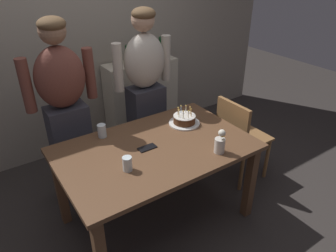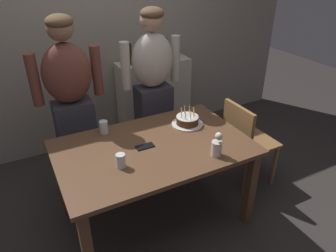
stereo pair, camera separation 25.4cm
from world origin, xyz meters
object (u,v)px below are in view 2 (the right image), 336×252
at_px(water_glass_near, 121,161).
at_px(person_woman_cardigan, 153,91).
at_px(flower_vase, 217,146).
at_px(dining_chair, 244,138).
at_px(cell_phone, 145,146).
at_px(birthday_cake, 187,121).
at_px(person_man_bearded, 72,107).
at_px(water_glass_far, 104,127).

bearing_deg(water_glass_near, person_woman_cardigan, 52.72).
relative_size(flower_vase, dining_chair, 0.22).
bearing_deg(water_glass_near, cell_phone, 32.70).
bearing_deg(cell_phone, birthday_cake, 18.26).
bearing_deg(person_man_bearded, dining_chair, 154.15).
height_order(water_glass_near, dining_chair, dining_chair).
height_order(person_woman_cardigan, dining_chair, person_woman_cardigan).
relative_size(water_glass_near, person_woman_cardigan, 0.06).
distance_m(cell_phone, person_man_bearded, 0.81).
height_order(water_glass_far, person_man_bearded, person_man_bearded).
bearing_deg(cell_phone, person_man_bearded, 118.12).
xyz_separation_m(water_glass_near, person_woman_cardigan, (0.66, 0.87, 0.08)).
bearing_deg(water_glass_far, birthday_cake, -15.93).
height_order(flower_vase, person_woman_cardigan, person_woman_cardigan).
height_order(birthday_cake, water_glass_near, birthday_cake).
bearing_deg(birthday_cake, water_glass_near, -156.14).
bearing_deg(person_man_bearded, person_woman_cardigan, -180.00).
bearing_deg(person_man_bearded, cell_phone, 118.41).
bearing_deg(flower_vase, water_glass_far, 131.94).
relative_size(water_glass_far, person_man_bearded, 0.07).
relative_size(birthday_cake, person_woman_cardigan, 0.16).
height_order(water_glass_near, cell_phone, water_glass_near).
bearing_deg(cell_phone, dining_chair, 0.86).
relative_size(person_woman_cardigan, dining_chair, 1.90).
bearing_deg(dining_chair, cell_phone, 91.15).
relative_size(birthday_cake, cell_phone, 1.89).
distance_m(cell_phone, dining_chair, 1.06).
relative_size(water_glass_near, dining_chair, 0.12).
height_order(birthday_cake, person_man_bearded, person_man_bearded).
bearing_deg(water_glass_far, cell_phone, -59.11).
bearing_deg(birthday_cake, dining_chair, -14.06).
bearing_deg(birthday_cake, water_glass_far, 164.07).
relative_size(water_glass_far, cell_phone, 0.76).
distance_m(cell_phone, person_woman_cardigan, 0.82).
distance_m(person_woman_cardigan, dining_chair, 0.99).
bearing_deg(flower_vase, water_glass_near, 164.37).
xyz_separation_m(cell_phone, dining_chair, (1.03, 0.02, -0.23)).
xyz_separation_m(birthday_cake, dining_chair, (0.56, -0.14, -0.26)).
distance_m(water_glass_near, flower_vase, 0.70).
xyz_separation_m(water_glass_far, person_woman_cardigan, (0.62, 0.35, 0.08)).
bearing_deg(cell_phone, water_glass_near, -147.59).
bearing_deg(water_glass_near, birthday_cake, 23.86).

